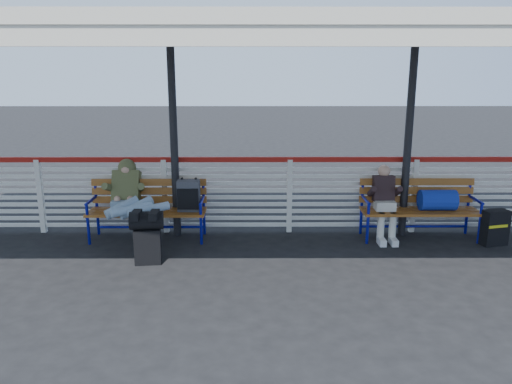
{
  "coord_description": "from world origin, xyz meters",
  "views": [
    {
      "loc": [
        -0.57,
        -5.86,
        2.59
      ],
      "look_at": [
        -0.54,
        1.0,
        0.89
      ],
      "focal_mm": 35.0,
      "sensor_mm": 36.0,
      "label": 1
    }
  ],
  "objects_px": {
    "companion_person": "(385,202)",
    "bench_left": "(161,201)",
    "suitcase_side": "(494,228)",
    "traveler_man": "(132,203)",
    "luggage_stack": "(147,235)",
    "bench_right": "(427,202)"
  },
  "relations": [
    {
      "from": "luggage_stack",
      "to": "bench_right",
      "type": "xyz_separation_m",
      "value": [
        4.13,
        1.03,
        0.19
      ]
    },
    {
      "from": "companion_person",
      "to": "bench_left",
      "type": "bearing_deg",
      "value": 179.65
    },
    {
      "from": "traveler_man",
      "to": "suitcase_side",
      "type": "distance_m",
      "value": 5.43
    },
    {
      "from": "luggage_stack",
      "to": "companion_person",
      "type": "relative_size",
      "value": 0.64
    },
    {
      "from": "luggage_stack",
      "to": "suitcase_side",
      "type": "relative_size",
      "value": 1.37
    },
    {
      "from": "luggage_stack",
      "to": "suitcase_side",
      "type": "distance_m",
      "value": 5.12
    },
    {
      "from": "bench_left",
      "to": "traveler_man",
      "type": "xyz_separation_m",
      "value": [
        -0.36,
        -0.35,
        0.07
      ]
    },
    {
      "from": "bench_left",
      "to": "bench_right",
      "type": "distance_m",
      "value": 4.12
    },
    {
      "from": "luggage_stack",
      "to": "bench_left",
      "type": "bearing_deg",
      "value": 82.5
    },
    {
      "from": "luggage_stack",
      "to": "bench_left",
      "type": "xyz_separation_m",
      "value": [
        0.02,
        1.03,
        0.2
      ]
    },
    {
      "from": "suitcase_side",
      "to": "companion_person",
      "type": "bearing_deg",
      "value": 155.2
    },
    {
      "from": "bench_left",
      "to": "bench_right",
      "type": "height_order",
      "value": "bench_left"
    },
    {
      "from": "luggage_stack",
      "to": "companion_person",
      "type": "bearing_deg",
      "value": 9.66
    },
    {
      "from": "bench_left",
      "to": "companion_person",
      "type": "xyz_separation_m",
      "value": [
        3.45,
        -0.02,
        -0.01
      ]
    },
    {
      "from": "luggage_stack",
      "to": "traveler_man",
      "type": "height_order",
      "value": "traveler_man"
    },
    {
      "from": "bench_right",
      "to": "companion_person",
      "type": "distance_m",
      "value": 0.66
    },
    {
      "from": "bench_right",
      "to": "bench_left",
      "type": "bearing_deg",
      "value": 179.98
    },
    {
      "from": "luggage_stack",
      "to": "traveler_man",
      "type": "distance_m",
      "value": 0.81
    },
    {
      "from": "suitcase_side",
      "to": "traveler_man",
      "type": "bearing_deg",
      "value": 165.89
    },
    {
      "from": "luggage_stack",
      "to": "bench_right",
      "type": "bearing_deg",
      "value": 7.42
    },
    {
      "from": "traveler_man",
      "to": "suitcase_side",
      "type": "xyz_separation_m",
      "value": [
        5.42,
        0.04,
        -0.4
      ]
    },
    {
      "from": "luggage_stack",
      "to": "bench_right",
      "type": "distance_m",
      "value": 4.26
    }
  ]
}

